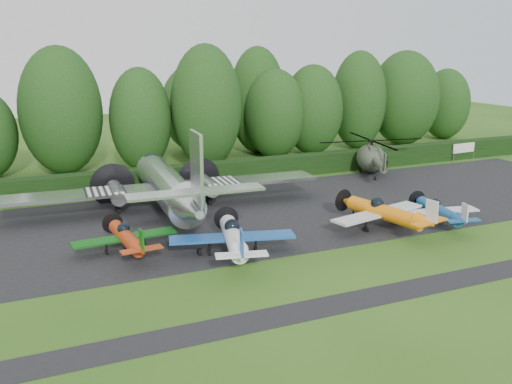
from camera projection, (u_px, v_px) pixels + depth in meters
name	position (u px, v px, depth m)	size (l,w,h in m)	color
ground	(309.00, 260.00, 35.05)	(160.00, 160.00, 0.00)	#245016
apron	(247.00, 216.00, 43.91)	(70.00, 18.00, 0.01)	black
taxiway_verge	(364.00, 299.00, 29.73)	(70.00, 2.00, 0.00)	black
hedgerow	(202.00, 184.00, 53.66)	(90.00, 1.60, 2.00)	black
transport_plane	(168.00, 187.00, 43.60)	(25.23, 19.35, 8.08)	silver
light_plane_red	(126.00, 237.00, 35.93)	(6.63, 6.97, 2.55)	#B23410
light_plane_white	(233.00, 237.00, 35.34)	(7.90, 8.31, 3.04)	white
light_plane_orange	(384.00, 212.00, 40.42)	(8.04, 8.46, 3.09)	orange
light_plane_blue	(439.00, 211.00, 41.60)	(6.54, 6.88, 2.51)	navy
helicopter	(371.00, 156.00, 57.38)	(10.89, 12.75, 3.51)	#384132
sign_board	(464.00, 149.00, 64.52)	(3.38, 0.13, 1.90)	#3F3326
tree_1	(359.00, 100.00, 70.28)	(6.76, 6.76, 12.03)	black
tree_2	(206.00, 107.00, 59.58)	(7.43, 7.43, 12.90)	black
tree_3	(275.00, 114.00, 65.00)	(7.02, 7.02, 10.14)	black
tree_5	(313.00, 110.00, 66.92)	(7.07, 7.07, 10.52)	black
tree_6	(61.00, 111.00, 56.43)	(8.10, 8.10, 12.74)	black
tree_7	(140.00, 119.00, 58.45)	(6.34, 6.34, 10.59)	black
tree_8	(445.00, 104.00, 77.79)	(6.53, 6.53, 9.56)	black
tree_9	(404.00, 98.00, 72.94)	(8.75, 8.75, 12.01)	black
tree_12	(199.00, 108.00, 67.82)	(9.16, 9.16, 10.79)	black
tree_13	(257.00, 100.00, 67.42)	(6.72, 6.72, 12.58)	black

